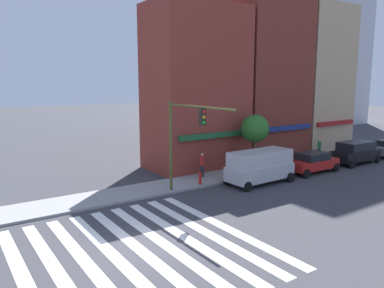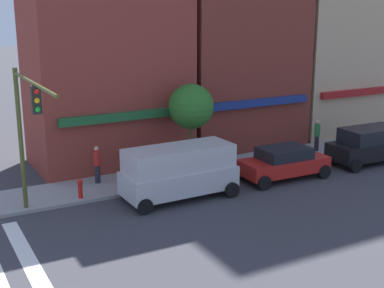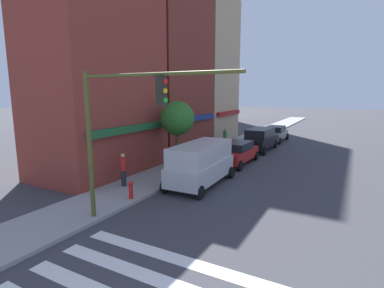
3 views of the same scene
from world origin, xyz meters
The scene contains 9 objects.
storefront_row centered at (18.46, 11.50, 7.03)m, with size 22.31×5.30×14.58m.
traffic_signal centered at (5.46, 4.80, 4.15)m, with size 0.32×6.32×5.89m.
van_silver centered at (11.70, 4.70, 1.29)m, with size 5.06×2.22×2.34m.
sedan_red centered at (17.40, 4.70, 0.84)m, with size 4.43×2.02×1.59m.
suv_black centered at (23.19, 4.70, 1.03)m, with size 4.74×2.12×1.94m.
pedestrian_red_jacket centered at (9.09, 8.00, 1.07)m, with size 0.32×0.32×1.77m.
pedestrian_green_top centered at (21.95, 7.54, 1.07)m, with size 0.32×0.32×1.77m.
fire_hydrant centered at (7.77, 6.40, 0.61)m, with size 0.24×0.24×0.84m.
street_tree centered at (13.80, 7.50, 3.43)m, with size 2.21×2.21×4.41m.
Camera 2 is at (1.66, -15.04, 8.24)m, focal length 50.00 mm.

